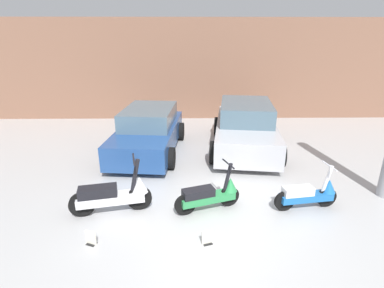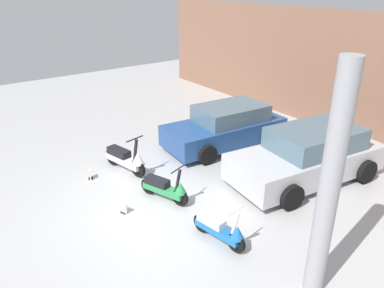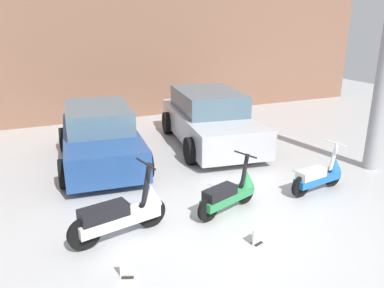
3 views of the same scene
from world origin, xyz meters
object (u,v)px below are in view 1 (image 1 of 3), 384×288
(car_rear_center, at_px, (245,127))
(car_rear_left, at_px, (149,131))
(scooter_front_left, at_px, (114,194))
(scooter_front_center, at_px, (309,194))
(placard_near_right_scooter, at_px, (207,238))
(scooter_front_right, at_px, (211,194))
(placard_near_left_scooter, at_px, (91,238))

(car_rear_center, bearing_deg, car_rear_left, -77.38)
(scooter_front_left, xyz_separation_m, car_rear_left, (0.28, 3.45, 0.23))
(scooter_front_left, xyz_separation_m, car_rear_center, (3.29, 3.71, 0.28))
(scooter_front_center, relative_size, car_rear_left, 0.33)
(scooter_front_center, bearing_deg, placard_near_right_scooter, -161.54)
(scooter_front_right, relative_size, scooter_front_center, 1.00)
(scooter_front_left, distance_m, car_rear_left, 3.47)
(scooter_front_left, xyz_separation_m, placard_near_right_scooter, (1.80, -1.03, -0.29))
(car_rear_center, xyz_separation_m, placard_near_right_scooter, (-1.49, -4.74, -0.57))
(car_rear_center, relative_size, placard_near_right_scooter, 17.00)
(scooter_front_right, relative_size, car_rear_center, 0.31)
(car_rear_center, bearing_deg, placard_near_left_scooter, -28.76)
(car_rear_left, distance_m, car_rear_center, 3.02)
(scooter_front_right, distance_m, placard_near_right_scooter, 1.13)
(placard_near_left_scooter, distance_m, placard_near_right_scooter, 2.00)
(scooter_front_center, bearing_deg, scooter_front_right, 171.71)
(scooter_front_left, bearing_deg, placard_near_left_scooter, -113.24)
(scooter_front_right, xyz_separation_m, placard_near_right_scooter, (-0.13, -1.09, -0.24))
(scooter_front_right, distance_m, car_rear_left, 3.78)
(car_rear_left, bearing_deg, scooter_front_center, 52.72)
(car_rear_center, bearing_deg, placard_near_right_scooter, -9.74)
(scooter_front_left, bearing_deg, car_rear_center, 36.23)
(scooter_front_left, bearing_deg, placard_near_right_scooter, -41.81)
(scooter_front_right, xyz_separation_m, scooter_front_center, (2.03, 0.02, -0.01))
(scooter_front_left, distance_m, placard_near_right_scooter, 2.09)
(scooter_front_left, relative_size, placard_near_left_scooter, 6.19)
(scooter_front_left, bearing_deg, scooter_front_right, -10.13)
(scooter_front_center, bearing_deg, car_rear_left, 128.77)
(placard_near_left_scooter, bearing_deg, car_rear_center, 53.50)
(scooter_front_right, distance_m, placard_near_left_scooter, 2.40)
(scooter_front_center, xyz_separation_m, placard_near_right_scooter, (-2.16, -1.11, -0.22))
(scooter_front_center, xyz_separation_m, placard_near_left_scooter, (-4.16, -1.09, -0.22))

